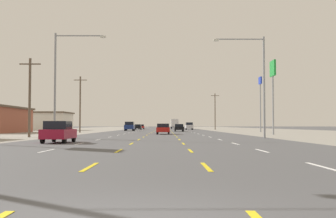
# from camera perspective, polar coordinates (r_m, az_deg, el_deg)

# --- Properties ---
(ground_plane) EXTENTS (572.00, 572.00, 0.00)m
(ground_plane) POSITION_cam_1_polar(r_m,az_deg,el_deg) (71.13, -0.84, -3.31)
(ground_plane) COLOR #4C4C4F
(lot_apron_left) EXTENTS (28.00, 440.00, 0.01)m
(lot_apron_left) POSITION_cam_1_polar(r_m,az_deg,el_deg) (75.47, -20.01, -3.11)
(lot_apron_left) COLOR gray
(lot_apron_left) RESTS_ON ground
(lot_apron_right) EXTENTS (28.00, 440.00, 0.01)m
(lot_apron_right) POSITION_cam_1_polar(r_m,az_deg,el_deg) (75.14, 18.42, -3.13)
(lot_apron_right) COLOR gray
(lot_apron_right) RESTS_ON ground
(lane_markings) EXTENTS (10.64, 227.60, 0.01)m
(lane_markings) POSITION_cam_1_polar(r_m,az_deg,el_deg) (109.62, -0.70, -2.95)
(lane_markings) COLOR white
(lane_markings) RESTS_ON ground
(signal_span_wire) EXTENTS (25.99, 0.53, 9.62)m
(signal_span_wire) POSITION_cam_1_polar(r_m,az_deg,el_deg) (15.55, -0.85, 14.88)
(signal_span_wire) COLOR brown
(signal_span_wire) RESTS_ON ground
(hatchback_far_left_nearest) EXTENTS (1.72, 3.90, 1.54)m
(hatchback_far_left_nearest) POSITION_cam_1_polar(r_m,az_deg,el_deg) (29.70, -15.26, -3.13)
(hatchback_far_left_nearest) COLOR maroon
(hatchback_far_left_nearest) RESTS_ON ground
(sedan_center_turn_near) EXTENTS (1.80, 4.50, 1.46)m
(sedan_center_turn_near) POSITION_cam_1_polar(r_m,az_deg,el_deg) (55.39, -0.70, -2.82)
(sedan_center_turn_near) COLOR red
(sedan_center_turn_near) RESTS_ON ground
(sedan_inner_right_mid) EXTENTS (1.80, 4.50, 1.46)m
(sedan_inner_right_mid) POSITION_cam_1_polar(r_m,az_deg,el_deg) (79.34, 1.56, -2.66)
(sedan_inner_right_mid) COLOR black
(sedan_inner_right_mid) RESTS_ON ground
(suv_far_left_midfar) EXTENTS (1.98, 4.90, 1.98)m
(suv_far_left_midfar) POSITION_cam_1_polar(r_m,az_deg,el_deg) (87.37, -5.47, -2.44)
(suv_far_left_midfar) COLOR navy
(suv_far_left_midfar) RESTS_ON ground
(suv_far_right_far) EXTENTS (1.98, 4.90, 1.98)m
(suv_far_right_far) POSITION_cam_1_polar(r_m,az_deg,el_deg) (110.04, 3.03, -2.41)
(suv_far_right_far) COLOR silver
(suv_far_right_far) RESTS_ON ground
(sedan_far_left_farther) EXTENTS (1.80, 4.50, 1.46)m
(sedan_far_left_farther) POSITION_cam_1_polar(r_m,az_deg,el_deg) (112.26, -4.27, -2.55)
(sedan_far_left_farther) COLOR black
(sedan_far_left_farther) RESTS_ON ground
(sedan_far_left_farthest) EXTENTS (1.80, 4.50, 1.46)m
(sedan_far_left_farthest) POSITION_cam_1_polar(r_m,az_deg,el_deg) (128.20, -3.80, -2.51)
(sedan_far_left_farthest) COLOR red
(sedan_far_left_farthest) RESTS_ON ground
(box_truck_inner_right_distant_a) EXTENTS (2.40, 7.20, 3.23)m
(box_truck_inner_right_distant_a) POSITION_cam_1_polar(r_m,az_deg,el_deg) (133.23, 0.93, -2.05)
(box_truck_inner_right_distant_a) COLOR silver
(box_truck_inner_right_distant_a) RESTS_ON ground
(storefront_left_row_2) EXTENTS (12.45, 11.34, 4.45)m
(storefront_left_row_2) POSITION_cam_1_polar(r_m,az_deg,el_deg) (103.02, -17.18, -1.65)
(storefront_left_row_2) COLOR silver
(storefront_left_row_2) RESTS_ON ground
(pole_sign_right_row_1) EXTENTS (0.24, 2.25, 9.75)m
(pole_sign_right_row_1) POSITION_cam_1_polar(r_m,az_deg,el_deg) (54.71, 14.66, 4.33)
(pole_sign_right_row_1) COLOR gray
(pole_sign_right_row_1) RESTS_ON ground
(pole_sign_right_row_2) EXTENTS (0.24, 1.73, 9.86)m
(pole_sign_right_row_2) POSITION_cam_1_polar(r_m,az_deg,el_deg) (73.58, 12.97, 2.28)
(pole_sign_right_row_2) COLOR gray
(pole_sign_right_row_2) RESTS_ON ground
(streetlight_left_row_0) EXTENTS (4.99, 0.26, 10.20)m
(streetlight_left_row_0) POSITION_cam_1_polar(r_m,az_deg,el_deg) (40.35, -15.00, 4.50)
(streetlight_left_row_0) COLOR gray
(streetlight_left_row_0) RESTS_ON ground
(streetlight_right_row_0) EXTENTS (5.03, 0.26, 9.89)m
(streetlight_right_row_0) POSITION_cam_1_polar(r_m,az_deg,el_deg) (40.08, 12.71, 4.30)
(streetlight_right_row_0) COLOR gray
(streetlight_right_row_0) RESTS_ON ground
(utility_pole_left_row_0) EXTENTS (2.20, 0.26, 8.20)m
(utility_pole_left_row_0) POSITION_cam_1_polar(r_m,az_deg,el_deg) (43.98, -19.04, 1.78)
(utility_pole_left_row_0) COLOR brown
(utility_pole_left_row_0) RESTS_ON ground
(utility_pole_left_row_1) EXTENTS (2.20, 0.26, 9.45)m
(utility_pole_left_row_1) POSITION_cam_1_polar(r_m,az_deg,el_deg) (69.09, -12.37, 0.80)
(utility_pole_left_row_1) COLOR brown
(utility_pole_left_row_1) RESTS_ON ground
(utility_pole_right_row_2) EXTENTS (2.20, 0.26, 9.72)m
(utility_pole_right_row_2) POSITION_cam_1_polar(r_m,az_deg,el_deg) (107.92, 6.69, -0.26)
(utility_pole_right_row_2) COLOR brown
(utility_pole_right_row_2) RESTS_ON ground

